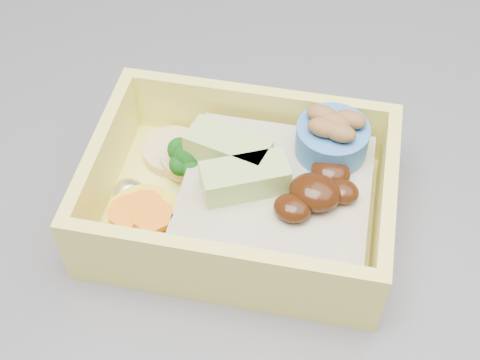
% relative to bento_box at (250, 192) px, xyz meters
% --- Properties ---
extents(bento_box, '(0.22, 0.18, 0.07)m').
position_rel_bento_box_xyz_m(bento_box, '(0.00, 0.00, 0.00)').
color(bento_box, '#FFF469').
rests_on(bento_box, island).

